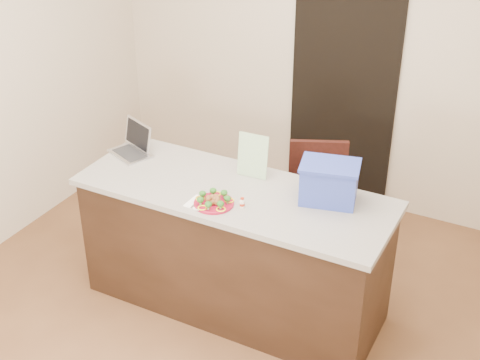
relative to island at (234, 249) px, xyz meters
The scene contains 16 objects.
ground 0.53m from the island, 90.00° to the right, with size 4.00×4.00×0.00m, color brown.
room_shell 1.18m from the island, 90.00° to the right, with size 4.00×4.00×4.00m.
doorway 1.81m from the island, 86.69° to the left, with size 0.90×0.02×2.00m, color black.
island is the anchor object (origin of this frame).
plate 0.51m from the island, 97.64° to the right, with size 0.25×0.25×0.02m.
meatballs 0.53m from the island, 97.37° to the right, with size 0.10×0.10×0.04m.
broccoli 0.55m from the island, 97.64° to the right, with size 0.21×0.21×0.04m.
pepper_rings 0.52m from the island, 97.64° to the right, with size 0.24×0.24×0.01m.
napkin 0.53m from the island, 113.56° to the right, with size 0.15×0.15×0.01m, color white.
fork 0.54m from the island, 118.23° to the right, with size 0.03×0.15×0.00m.
knife 0.54m from the island, 106.33° to the right, with size 0.02×0.18×0.01m.
yogurt_bottle 0.53m from the island, 48.34° to the right, with size 0.03×0.03×0.07m.
laptop 1.03m from the island, behind, with size 0.35×0.34×0.21m.
leaflet 0.65m from the island, 84.99° to the left, with size 0.21×0.00×0.30m, color white.
blue_box 0.84m from the island, 15.51° to the left, with size 0.41×0.33×0.26m.
chair 0.78m from the island, 71.00° to the left, with size 0.56×0.58×0.96m.
Camera 1 is at (1.74, -2.99, 3.07)m, focal length 50.00 mm.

